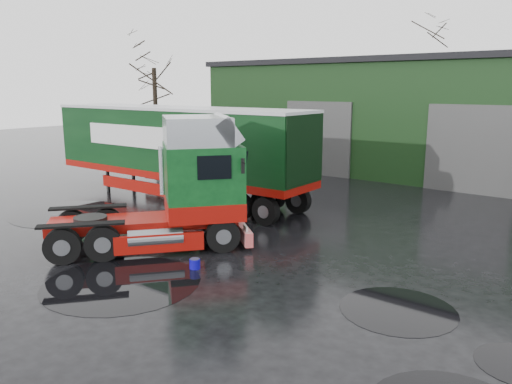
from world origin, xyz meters
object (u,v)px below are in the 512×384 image
warehouse (505,117)px  wash_bucket (195,264)px  hero_tractor (143,183)px  trailer_left (176,153)px  tree_back_a (425,87)px  tree_left (155,95)px

warehouse → wash_bucket: (-2.93, -20.66, -3.02)m
hero_tractor → trailer_left: bearing=167.0°
warehouse → trailer_left: bearing=-122.2°
trailer_left → wash_bucket: 8.80m
trailer_left → tree_back_a: (1.50, 25.11, 2.75)m
tree_left → warehouse: bearing=22.8°
trailer_left → tree_left: bearing=51.8°
warehouse → tree_back_a: size_ratio=3.41×
warehouse → tree_back_a: (-8.00, 10.00, 1.59)m
tree_left → hero_tractor: bearing=-42.1°
warehouse → tree_left: (-19.00, -8.00, 1.09)m
hero_tractor → trailer_left: trailer_left is taller
hero_tractor → tree_back_a: 30.47m
hero_tractor → trailer_left: (-4.03, 5.13, 0.02)m
warehouse → wash_bucket: size_ratio=112.20×
hero_tractor → tree_back_a: tree_back_a is taller
trailer_left → tree_back_a: bearing=-4.8°
wash_bucket → tree_left: tree_left is taller
hero_tractor → tree_back_a: (-2.53, 30.24, 2.77)m
hero_tractor → warehouse: bearing=113.7°
wash_bucket → tree_left: 20.86m
warehouse → wash_bucket: bearing=-98.1°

